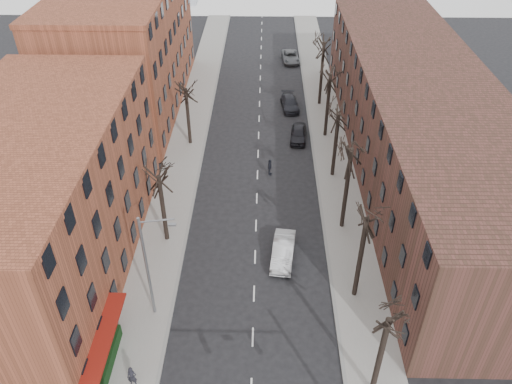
# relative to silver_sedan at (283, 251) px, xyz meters

# --- Properties ---
(sidewalk_left) EXTENTS (4.00, 90.00, 0.15)m
(sidewalk_left) POSITION_rel_silver_sedan_xyz_m (-10.29, 19.10, -0.72)
(sidewalk_left) COLOR gray
(sidewalk_left) RESTS_ON ground
(sidewalk_right) EXTENTS (4.00, 90.00, 0.15)m
(sidewalk_right) POSITION_rel_silver_sedan_xyz_m (5.71, 19.10, -0.72)
(sidewalk_right) COLOR gray
(sidewalk_right) RESTS_ON ground
(building_left_near) EXTENTS (12.00, 26.00, 12.00)m
(building_left_near) POSITION_rel_silver_sedan_xyz_m (-18.29, -0.90, 5.20)
(building_left_near) COLOR brown
(building_left_near) RESTS_ON ground
(building_left_far) EXTENTS (12.00, 28.00, 14.00)m
(building_left_far) POSITION_rel_silver_sedan_xyz_m (-18.29, 28.10, 6.20)
(building_left_far) COLOR brown
(building_left_far) RESTS_ON ground
(building_right) EXTENTS (12.00, 50.00, 10.00)m
(building_right) POSITION_rel_silver_sedan_xyz_m (13.71, 14.10, 4.20)
(building_right) COLOR #4F2B25
(building_right) RESTS_ON ground
(awning_left) EXTENTS (1.20, 7.00, 0.15)m
(awning_left) POSITION_rel_silver_sedan_xyz_m (-11.69, -9.90, -0.80)
(awning_left) COLOR maroon
(awning_left) RESTS_ON ground
(hedge) EXTENTS (0.80, 6.00, 1.00)m
(hedge) POSITION_rel_silver_sedan_xyz_m (-11.79, -10.90, -0.15)
(hedge) COLOR black
(hedge) RESTS_ON sidewalk_left
(tree_right_b) EXTENTS (5.20, 5.20, 10.80)m
(tree_right_b) POSITION_rel_silver_sedan_xyz_m (5.31, -3.90, -0.80)
(tree_right_b) COLOR black
(tree_right_b) RESTS_ON ground
(tree_right_c) EXTENTS (5.20, 5.20, 11.60)m
(tree_right_c) POSITION_rel_silver_sedan_xyz_m (5.31, 4.10, -0.80)
(tree_right_c) COLOR black
(tree_right_c) RESTS_ON ground
(tree_right_d) EXTENTS (5.20, 5.20, 10.00)m
(tree_right_d) POSITION_rel_silver_sedan_xyz_m (5.31, 12.10, -0.80)
(tree_right_d) COLOR black
(tree_right_d) RESTS_ON ground
(tree_right_e) EXTENTS (5.20, 5.20, 10.80)m
(tree_right_e) POSITION_rel_silver_sedan_xyz_m (5.31, 20.10, -0.80)
(tree_right_e) COLOR black
(tree_right_e) RESTS_ON ground
(tree_right_f) EXTENTS (5.20, 5.20, 11.60)m
(tree_right_f) POSITION_rel_silver_sedan_xyz_m (5.31, 28.10, -0.80)
(tree_right_f) COLOR black
(tree_right_f) RESTS_ON ground
(tree_left_a) EXTENTS (5.20, 5.20, 9.50)m
(tree_left_a) POSITION_rel_silver_sedan_xyz_m (-9.89, 2.10, -0.80)
(tree_left_a) COLOR black
(tree_left_a) RESTS_ON ground
(tree_left_b) EXTENTS (5.20, 5.20, 9.50)m
(tree_left_b) POSITION_rel_silver_sedan_xyz_m (-9.89, 18.10, -0.80)
(tree_left_b) COLOR black
(tree_left_b) RESTS_ON ground
(streetlight) EXTENTS (2.45, 0.22, 9.03)m
(streetlight) POSITION_rel_silver_sedan_xyz_m (-9.32, -5.90, 4.21)
(streetlight) COLOR slate
(streetlight) RESTS_ON ground
(silver_sedan) EXTENTS (2.25, 5.01, 1.60)m
(silver_sedan) POSITION_rel_silver_sedan_xyz_m (0.00, 0.00, 0.00)
(silver_sedan) COLOR #ACAEB3
(silver_sedan) RESTS_ON ground
(parked_car_near) EXTENTS (2.15, 4.49, 1.48)m
(parked_car_near) POSITION_rel_silver_sedan_xyz_m (2.22, 19.24, -0.06)
(parked_car_near) COLOR black
(parked_car_near) RESTS_ON ground
(parked_car_mid) EXTENTS (2.46, 5.02, 1.40)m
(parked_car_mid) POSITION_rel_silver_sedan_xyz_m (1.51, 26.95, -0.10)
(parked_car_mid) COLOR black
(parked_car_mid) RESTS_ON ground
(parked_car_far) EXTENTS (2.75, 5.30, 1.43)m
(parked_car_far) POSITION_rel_silver_sedan_xyz_m (2.15, 42.30, -0.08)
(parked_car_far) COLOR #585B60
(parked_car_far) RESTS_ON ground
(pedestrian_a) EXTENTS (0.61, 0.42, 1.63)m
(pedestrian_a) POSITION_rel_silver_sedan_xyz_m (-9.75, -11.80, 0.17)
(pedestrian_a) COLOR black
(pedestrian_a) RESTS_ON sidewalk_left
(pedestrian_crossing) EXTENTS (0.49, 1.06, 1.77)m
(pedestrian_crossing) POSITION_rel_silver_sedan_xyz_m (-1.05, 12.17, 0.09)
(pedestrian_crossing) COLOR black
(pedestrian_crossing) RESTS_ON ground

